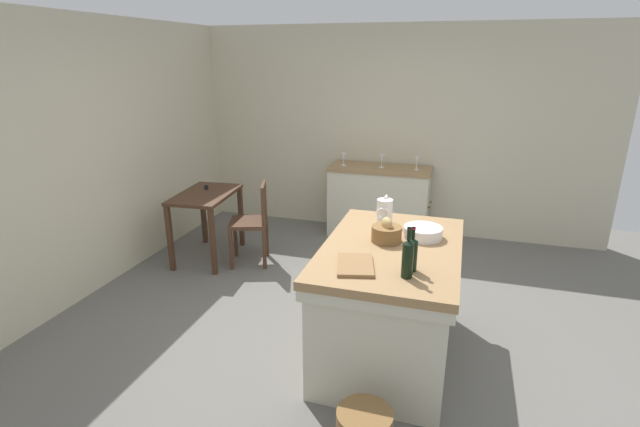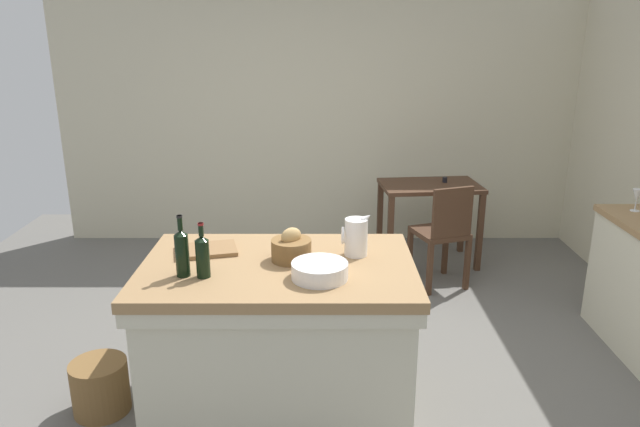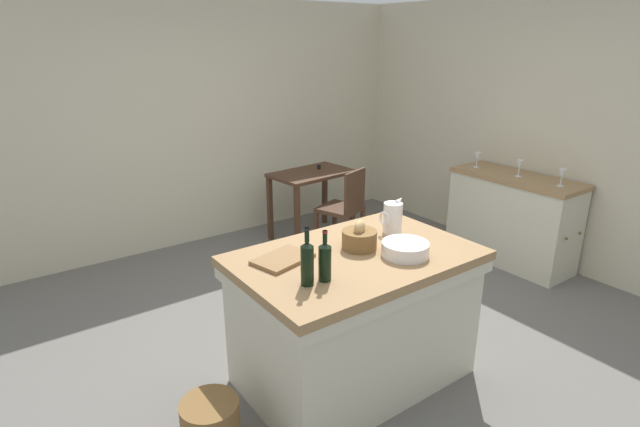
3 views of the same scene
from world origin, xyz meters
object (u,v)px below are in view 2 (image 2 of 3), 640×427
at_px(wash_bowl, 320,271).
at_px(wine_bottle_dark, 203,255).
at_px(island_table, 280,332).
at_px(wicker_hamper, 100,387).
at_px(bread_basket, 291,248).
at_px(writing_desk, 430,197).
at_px(wooden_chair, 443,232).
at_px(wine_bottle_amber, 182,252).
at_px(pitcher, 356,237).
at_px(cutting_board, 206,250).
at_px(wine_glass_middle, 637,196).

xyz_separation_m(wash_bowl, wine_bottle_dark, (-0.60, 0.02, 0.08)).
xyz_separation_m(island_table, wicker_hamper, (-1.05, -0.04, -0.34)).
bearing_deg(wine_bottle_dark, bread_basket, 27.64).
bearing_deg(wash_bowl, writing_desk, 67.49).
height_order(writing_desk, wooden_chair, wooden_chair).
relative_size(wine_bottle_amber, wicker_hamper, 1.01).
bearing_deg(pitcher, cutting_board, 177.05).
relative_size(wooden_chair, wine_bottle_dark, 3.12).
xyz_separation_m(writing_desk, wash_bowl, (-1.02, -2.47, 0.31)).
bearing_deg(wine_bottle_amber, island_table, 18.89).
relative_size(writing_desk, pitcher, 3.71).
bearing_deg(wine_bottle_amber, wine_glass_middle, 21.43).
height_order(cutting_board, wine_bottle_dark, wine_bottle_dark).
bearing_deg(wine_bottle_amber, cutting_board, 80.91).
distance_m(wine_bottle_dark, wine_glass_middle, 3.07).
bearing_deg(island_table, writing_desk, 61.13).
xyz_separation_m(wash_bowl, wine_glass_middle, (2.24, 1.19, 0.06)).
bearing_deg(cutting_board, wooden_chair, 41.94).
xyz_separation_m(wooden_chair, wine_glass_middle, (1.19, -0.71, 0.51)).
relative_size(bread_basket, cutting_board, 0.65).
relative_size(island_table, wooden_chair, 1.64).
bearing_deg(bread_basket, wash_bowl, -57.92).
bearing_deg(wine_glass_middle, wash_bowl, -151.98).
bearing_deg(bread_basket, wine_glass_middle, 21.39).
bearing_deg(wine_bottle_dark, island_table, 25.58).
bearing_deg(writing_desk, island_table, -118.87).
distance_m(wooden_chair, wine_glass_middle, 1.48).
distance_m(wooden_chair, wicker_hamper, 2.92).
distance_m(island_table, pitcher, 0.70).
relative_size(island_table, pitcher, 5.87).
distance_m(wine_bottle_dark, wine_bottle_amber, 0.11).
bearing_deg(cutting_board, wine_bottle_dark, -81.45).
bearing_deg(wash_bowl, pitcher, 58.34).
xyz_separation_m(island_table, pitcher, (0.43, 0.13, 0.53)).
bearing_deg(wine_bottle_amber, wine_bottle_dark, -7.40).
relative_size(pitcher, cutting_board, 0.75).
relative_size(cutting_board, wicker_hamper, 1.05).
distance_m(wash_bowl, cutting_board, 0.76).
distance_m(pitcher, wicker_hamper, 1.72).
distance_m(wooden_chair, wash_bowl, 2.22).
bearing_deg(bread_basket, pitcher, 12.21).
bearing_deg(wine_bottle_dark, writing_desk, 56.44).
xyz_separation_m(island_table, cutting_board, (-0.43, 0.18, 0.43)).
bearing_deg(pitcher, writing_desk, 69.04).
distance_m(wooden_chair, wine_bottle_dark, 2.56).
height_order(wooden_chair, wine_bottle_amber, wine_bottle_amber).
bearing_deg(wine_glass_middle, cutting_board, -164.26).
bearing_deg(wooden_chair, wine_bottle_dark, -131.17).
bearing_deg(bread_basket, island_table, -142.87).
distance_m(bread_basket, wicker_hamper, 1.39).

